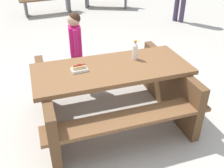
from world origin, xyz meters
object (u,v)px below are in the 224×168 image
Objects in this scene: hotdog_tray at (79,68)px; child_in_coat at (75,42)px; picnic_table at (112,90)px; soda_bottle at (135,51)px.

hotdog_tray is 0.17× the size of child_in_coat.
picnic_table is 1.86× the size of child_in_coat.
hotdog_tray is (0.70, -0.12, -0.08)m from soda_bottle.
hotdog_tray reaches higher than picnic_table.
picnic_table is at bearing 158.02° from hotdog_tray.
child_in_coat is (-0.05, -0.96, 0.29)m from picnic_table.
child_in_coat is at bearing -115.89° from hotdog_tray.
child_in_coat reaches higher than hotdog_tray.
picnic_table is at bearing 86.93° from child_in_coat.
soda_bottle is 0.20× the size of child_in_coat.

